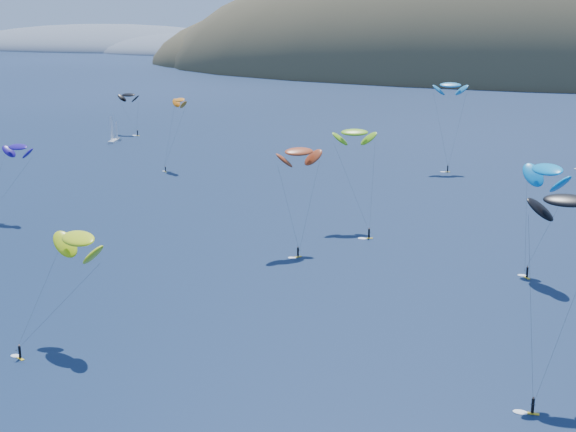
{
  "coord_description": "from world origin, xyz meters",
  "views": [
    {
      "loc": [
        54.82,
        -51.36,
        45.82
      ],
      "look_at": [
        4.81,
        80.0,
        9.0
      ],
      "focal_mm": 50.0,
      "sensor_mm": 36.0,
      "label": 1
    }
  ],
  "objects": [
    {
      "name": "island",
      "position": [
        39.4,
        562.36,
        -10.74
      ],
      "size": [
        730.0,
        300.0,
        210.0
      ],
      "color": "#3D3526",
      "rests_on": "ground"
    },
    {
      "name": "kitesurfer_12",
      "position": [
        -105.79,
        205.1,
        14.23
      ],
      "size": [
        10.77,
        6.62,
        16.61
      ],
      "rotation": [
        0.0,
        0.0,
        -0.03
      ],
      "color": "yellow",
      "rests_on": "ground"
    },
    {
      "name": "kitesurfer_1",
      "position": [
        -56.66,
        153.8,
        19.74
      ],
      "size": [
        7.93,
        11.89,
        21.85
      ],
      "rotation": [
        0.0,
        0.0,
        -0.67
      ],
      "color": "yellow",
      "rests_on": "ground"
    },
    {
      "name": "sailboat",
      "position": [
        -100.47,
        185.62,
        0.89
      ],
      "size": [
        8.57,
        7.51,
        10.26
      ],
      "rotation": [
        0.0,
        0.0,
        0.28
      ],
      "color": "silver",
      "rests_on": "ground"
    },
    {
      "name": "kitesurfer_5",
      "position": [
        48.4,
        91.11,
        18.61
      ],
      "size": [
        11.26,
        12.32,
        21.83
      ],
      "rotation": [
        0.0,
        0.0,
        -0.91
      ],
      "color": "yellow",
      "rests_on": "ground"
    },
    {
      "name": "kitesurfer_2",
      "position": [
        -9.94,
        37.34,
        14.84
      ],
      "size": [
        11.33,
        13.61,
        17.72
      ],
      "rotation": [
        0.0,
        0.0,
        -0.41
      ],
      "color": "yellow",
      "rests_on": "ground"
    },
    {
      "name": "kitesurfer_3",
      "position": [
        8.27,
        110.4,
        20.06
      ],
      "size": [
        11.96,
        13.8,
        22.6
      ],
      "rotation": [
        0.0,
        0.0,
        0.45
      ],
      "color": "yellow",
      "rests_on": "ground"
    },
    {
      "name": "headland",
      "position": [
        -445.26,
        750.08,
        -3.36
      ],
      "size": [
        460.0,
        250.0,
        60.0
      ],
      "color": "slate",
      "rests_on": "ground"
    },
    {
      "name": "kitesurfer_4",
      "position": [
        16.32,
        179.67,
        24.15
      ],
      "size": [
        10.32,
        9.14,
        26.82
      ],
      "rotation": [
        0.0,
        0.0,
        0.35
      ],
      "color": "yellow",
      "rests_on": "ground"
    },
    {
      "name": "kitesurfer_10",
      "position": [
        -62.41,
        89.84,
        15.96
      ],
      "size": [
        8.2,
        11.65,
        18.2
      ],
      "rotation": [
        0.0,
        0.0,
        -0.09
      ],
      "color": "yellow",
      "rests_on": "ground"
    },
    {
      "name": "kitesurfer_9",
      "position": [
        3.14,
        90.26,
        19.0
      ],
      "size": [
        9.25,
        11.83,
        21.63
      ],
      "rotation": [
        0.0,
        0.0,
        0.88
      ],
      "color": "yellow",
      "rests_on": "ground"
    },
    {
      "name": "kitesurfer_7",
      "position": [
        52.92,
        47.79,
        23.21
      ],
      "size": [
        9.0,
        13.22,
        25.69
      ],
      "rotation": [
        0.0,
        0.0,
        0.1
      ],
      "color": "yellow",
      "rests_on": "ground"
    }
  ]
}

